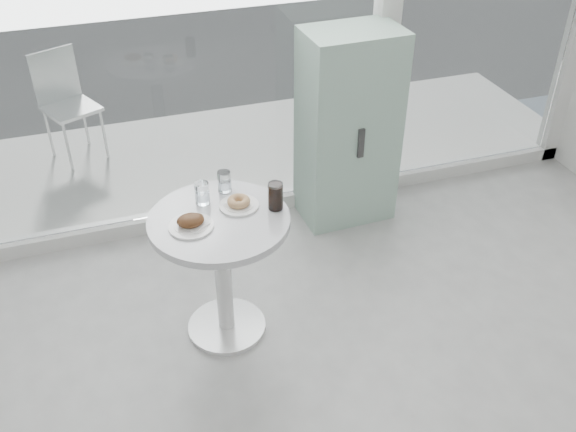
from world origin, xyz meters
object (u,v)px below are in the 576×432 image
object	(u,v)px
patio_chair	(66,98)
water_tumbler_a	(202,194)
water_tumbler_b	(225,183)
plate_fritter	(191,222)
main_table	(221,252)
plate_donut	(239,203)
cola_glass	(275,196)
mint_cabinet	(348,128)

from	to	relation	value
patio_chair	water_tumbler_a	world-z (taller)	same
water_tumbler_b	water_tumbler_a	bearing A→B (deg)	-150.05
plate_fritter	water_tumbler_a	world-z (taller)	water_tumbler_a
main_table	plate_donut	size ratio (longest dim) A/B	3.76
plate_fritter	cola_glass	xyz separation A→B (m)	(0.44, 0.03, 0.05)
patio_chair	plate_fritter	size ratio (longest dim) A/B	3.74
main_table	cola_glass	world-z (taller)	cola_glass
main_table	water_tumbler_a	distance (m)	0.32
water_tumbler_b	cola_glass	bearing A→B (deg)	-49.19
patio_chair	water_tumbler_a	distance (m)	2.22
mint_cabinet	water_tumbler_b	distance (m)	1.19
patio_chair	water_tumbler_a	bearing A→B (deg)	-97.73
patio_chair	plate_donut	size ratio (longest dim) A/B	4.11
water_tumbler_a	mint_cabinet	bearing A→B (deg)	32.87
plate_fritter	water_tumbler_a	bearing A→B (deg)	62.75
mint_cabinet	water_tumbler_a	xyz separation A→B (m)	(-1.12, -0.72, 0.16)
mint_cabinet	water_tumbler_a	size ratio (longest dim) A/B	11.00
mint_cabinet	plate_donut	size ratio (longest dim) A/B	6.49
main_table	mint_cabinet	xyz separation A→B (m)	(1.07, 0.88, 0.11)
plate_donut	water_tumbler_b	bearing A→B (deg)	101.30
plate_fritter	plate_donut	distance (m)	0.28
patio_chair	plate_donut	xyz separation A→B (m)	(0.81, -2.19, 0.26)
plate_donut	cola_glass	world-z (taller)	cola_glass
mint_cabinet	water_tumbler_b	size ratio (longest dim) A/B	11.39
main_table	water_tumbler_a	bearing A→B (deg)	106.43
main_table	water_tumbler_a	world-z (taller)	water_tumbler_a
plate_fritter	water_tumbler_b	distance (m)	0.35
main_table	water_tumbler_b	xyz separation A→B (m)	(0.09, 0.23, 0.27)
plate_fritter	water_tumbler_a	xyz separation A→B (m)	(0.10, 0.19, 0.03)
patio_chair	plate_fritter	distance (m)	2.37
water_tumbler_a	water_tumbler_b	xyz separation A→B (m)	(0.14, 0.08, -0.00)
plate_fritter	water_tumbler_a	size ratio (longest dim) A/B	1.86
plate_fritter	main_table	bearing A→B (deg)	12.37
main_table	plate_donut	xyz separation A→B (m)	(0.12, 0.07, 0.24)
mint_cabinet	main_table	bearing A→B (deg)	-142.75
main_table	cola_glass	bearing A→B (deg)	-1.17
plate_fritter	cola_glass	bearing A→B (deg)	3.28
plate_donut	plate_fritter	bearing A→B (deg)	-159.52
patio_chair	water_tumbler_a	size ratio (longest dim) A/B	6.96
mint_cabinet	cola_glass	bearing A→B (deg)	-133.31
plate_donut	water_tumbler_b	distance (m)	0.17
water_tumbler_b	patio_chair	bearing A→B (deg)	111.05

